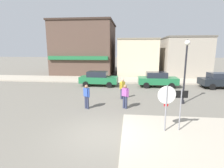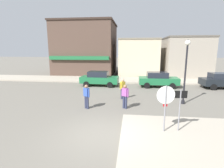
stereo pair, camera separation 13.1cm
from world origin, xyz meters
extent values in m
plane|color=#6B665B|center=(0.00, 0.00, 0.00)|extent=(160.00, 160.00, 0.00)
cube|color=#A89E8C|center=(4.12, -0.09, 0.07)|extent=(6.40, 4.80, 0.15)
cube|color=#A89E8C|center=(0.00, 14.42, 0.07)|extent=(80.00, 4.00, 0.15)
cylinder|color=gray|center=(2.89, 0.42, 1.15)|extent=(0.07, 0.07, 2.30)
cylinder|color=red|center=(2.89, 0.44, 1.87)|extent=(0.76, 0.09, 0.76)
cylinder|color=white|center=(2.89, 0.43, 1.87)|extent=(0.82, 0.09, 0.82)
cube|color=red|center=(2.89, 0.44, 1.39)|extent=(0.20, 0.03, 0.11)
cylinder|color=gray|center=(3.57, 0.55, 1.05)|extent=(0.06, 0.06, 2.10)
cube|color=black|center=(3.57, 0.56, 1.88)|extent=(0.60, 0.08, 0.34)
cube|color=white|center=(3.57, 0.57, 1.88)|extent=(0.54, 0.07, 0.29)
cube|color=black|center=(3.57, 0.58, 1.88)|extent=(0.34, 0.04, 0.08)
cylinder|color=black|center=(5.08, 5.29, 2.10)|extent=(0.12, 0.12, 4.20)
cylinder|color=black|center=(5.08, 5.29, 0.12)|extent=(0.24, 0.24, 0.24)
sphere|color=white|center=(5.08, 5.29, 4.31)|extent=(0.36, 0.36, 0.36)
cone|color=black|center=(5.08, 5.29, 4.45)|extent=(0.32, 0.32, 0.18)
cube|color=#1E6B3D|center=(-2.05, 10.88, 0.67)|extent=(4.06, 1.84, 0.66)
cube|color=#1E232D|center=(-2.20, 10.88, 1.28)|extent=(2.13, 1.47, 0.56)
cylinder|color=black|center=(-0.79, 11.68, 0.30)|extent=(0.61, 0.20, 0.60)
cylinder|color=black|center=(-0.85, 9.99, 0.30)|extent=(0.61, 0.20, 0.60)
cylinder|color=black|center=(-3.26, 11.77, 0.30)|extent=(0.61, 0.20, 0.60)
cylinder|color=black|center=(-3.32, 10.07, 0.30)|extent=(0.61, 0.20, 0.60)
cube|color=#1E6B3D|center=(4.14, 10.99, 0.67)|extent=(4.02, 1.75, 0.66)
cube|color=#1E232D|center=(3.99, 10.98, 1.28)|extent=(2.10, 1.42, 0.56)
cylinder|color=black|center=(5.37, 11.85, 0.30)|extent=(0.60, 0.19, 0.60)
cylinder|color=black|center=(5.39, 10.15, 0.30)|extent=(0.60, 0.19, 0.60)
cylinder|color=black|center=(2.89, 11.82, 0.30)|extent=(0.60, 0.19, 0.60)
cylinder|color=black|center=(2.91, 10.12, 0.30)|extent=(0.60, 0.19, 0.60)
cube|color=black|center=(10.37, 11.00, 0.67)|extent=(4.12, 2.00, 0.66)
cube|color=#1E232D|center=(10.22, 10.99, 1.28)|extent=(2.18, 1.55, 0.56)
cylinder|color=black|center=(9.07, 11.76, 0.30)|extent=(0.61, 0.22, 0.60)
cylinder|color=black|center=(9.20, 10.06, 0.30)|extent=(0.61, 0.22, 0.60)
cylinder|color=#2D334C|center=(0.88, 3.86, 0.42)|extent=(0.16, 0.16, 0.85)
cylinder|color=#2D334C|center=(1.03, 3.76, 0.42)|extent=(0.16, 0.16, 0.85)
cube|color=#994C99|center=(0.95, 3.81, 1.12)|extent=(0.42, 0.38, 0.54)
sphere|color=#9E7051|center=(0.95, 3.81, 1.50)|extent=(0.22, 0.22, 0.22)
cylinder|color=#994C99|center=(0.76, 3.94, 1.07)|extent=(0.12, 0.12, 0.52)
cylinder|color=#994C99|center=(1.15, 3.69, 1.07)|extent=(0.12, 0.12, 0.52)
cylinder|color=#2D334C|center=(-1.49, 3.46, 0.42)|extent=(0.16, 0.16, 0.85)
cylinder|color=#2D334C|center=(-1.64, 3.56, 0.42)|extent=(0.16, 0.16, 0.85)
cube|color=#3351A8|center=(-1.56, 3.51, 1.12)|extent=(0.42, 0.38, 0.54)
sphere|color=#9E7051|center=(-1.56, 3.51, 1.50)|extent=(0.22, 0.22, 0.22)
cylinder|color=#3351A8|center=(-1.37, 3.39, 1.07)|extent=(0.12, 0.12, 0.52)
cylinder|color=#3351A8|center=(-1.76, 3.64, 1.07)|extent=(0.12, 0.12, 0.52)
cylinder|color=#2D334C|center=(0.61, 6.02, 0.42)|extent=(0.16, 0.16, 0.85)
cylinder|color=#2D334C|center=(0.73, 6.15, 0.42)|extent=(0.16, 0.16, 0.85)
cube|color=gold|center=(0.67, 6.08, 1.12)|extent=(0.41, 0.41, 0.54)
sphere|color=tan|center=(0.67, 6.08, 1.50)|extent=(0.22, 0.22, 0.22)
cylinder|color=gold|center=(0.51, 5.92, 1.07)|extent=(0.13, 0.13, 0.52)
cylinder|color=gold|center=(0.83, 6.25, 1.07)|extent=(0.13, 0.13, 0.52)
cube|color=brown|center=(-5.93, 20.83, 3.88)|extent=(8.82, 8.83, 7.76)
cube|color=#1E6638|center=(-5.93, 16.27, 2.70)|extent=(8.37, 0.40, 0.50)
cube|color=#352721|center=(-5.93, 20.83, 7.88)|extent=(9.08, 9.10, 0.24)
cube|color=beige|center=(2.31, 20.43, 2.59)|extent=(5.71, 6.93, 5.19)
cube|color=gray|center=(2.31, 20.43, 5.29)|extent=(5.83, 7.07, 0.20)
cube|color=#9E9384|center=(8.94, 19.64, 2.69)|extent=(5.76, 7.40, 5.38)
cube|color=#5E584F|center=(8.94, 19.64, 5.48)|extent=(5.88, 7.54, 0.20)
camera|label=1|loc=(1.23, -7.32, 3.87)|focal=28.00mm
camera|label=2|loc=(1.36, -7.31, 3.87)|focal=28.00mm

